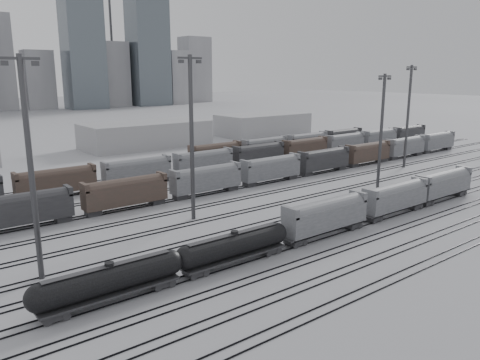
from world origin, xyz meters
TOP-DOWN VIEW (x-y plane):
  - ground at (0.00, 0.00)m, footprint 900.00×900.00m
  - tracks at (0.00, 17.50)m, footprint 220.00×71.50m
  - tank_car_a at (-41.87, 1.00)m, footprint 17.01×2.84m
  - tank_car_b at (-25.62, 1.00)m, footprint 16.83×2.81m
  - hopper_car_a at (-8.86, 1.00)m, footprint 15.21×3.02m
  - hopper_car_b at (8.44, 1.00)m, footprint 14.71×2.92m
  - hopper_car_c at (23.83, 1.00)m, footprint 15.04×2.99m
  - light_mast_a at (-46.00, 11.50)m, footprint 4.07×0.65m
  - light_mast_b at (-19.68, 19.94)m, footprint 4.19×0.67m
  - light_mast_c at (19.03, 12.12)m, footprint 3.74×0.60m
  - light_mast_d at (45.85, 23.56)m, footprint 4.06×0.65m
  - bg_string_near at (8.00, 32.00)m, footprint 151.00×3.00m
  - bg_string_mid at (18.00, 48.00)m, footprint 151.00×3.00m
  - bg_string_far at (35.50, 56.00)m, footprint 66.00×3.00m
  - warehouse_mid at (10.00, 95.00)m, footprint 40.00×18.00m
  - warehouse_right at (60.00, 95.00)m, footprint 35.00×18.00m
  - skyline at (10.84, 280.00)m, footprint 316.00×22.40m
  - crane_right at (91.26, 305.00)m, footprint 42.00×1.80m

SIDE VIEW (x-z plane):
  - ground at x=0.00m, z-range 0.00..0.00m
  - tracks at x=0.00m, z-range 0.00..0.16m
  - tank_car_b at x=-25.62m, z-range 0.33..4.49m
  - tank_car_a at x=-41.87m, z-range 0.33..4.53m
  - bg_string_far at x=35.50m, z-range 0.00..5.60m
  - bg_string_near at x=8.00m, z-range 0.00..5.60m
  - bg_string_mid at x=18.00m, z-range 0.00..5.60m
  - hopper_car_b at x=8.44m, z-range 0.62..5.88m
  - hopper_car_c at x=23.83m, z-range 0.63..6.01m
  - hopper_car_a at x=-8.86m, z-range 0.64..6.08m
  - warehouse_mid at x=10.00m, z-range 0.00..8.00m
  - warehouse_right at x=60.00m, z-range 0.00..8.00m
  - light_mast_c at x=19.03m, z-range 0.71..24.06m
  - light_mast_d at x=45.85m, z-range 0.77..26.15m
  - light_mast_a at x=-46.00m, z-range 0.78..26.24m
  - light_mast_b at x=-19.68m, z-range 0.80..27.01m
  - skyline at x=10.84m, z-range -12.77..82.23m
  - crane_right at x=91.26m, z-range 7.39..107.39m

